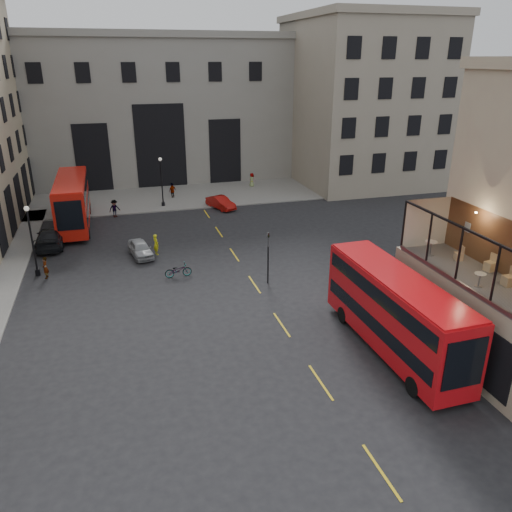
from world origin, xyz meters
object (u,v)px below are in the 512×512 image
object	(u,v)px
traffic_light_far	(70,206)
cafe_chair_b	(508,280)
street_lamp_b	(162,185)
pedestrian_c	(172,191)
car_a	(140,249)
car_b	(221,203)
pedestrian_e	(45,268)
cafe_table_far	(431,246)
cafe_table_mid	(480,278)
traffic_light_near	(268,251)
bus_near	(395,309)
cyclist	(156,244)
pedestrian_d	(252,180)
street_lamp_a	(33,245)
car_c	(50,238)
bicycle	(178,270)
pedestrian_a	(60,218)
cafe_chair_d	(459,256)
pedestrian_b	(115,209)
bus_far	(73,200)
cafe_chair_c	(490,266)

from	to	relation	value
traffic_light_far	cafe_chair_b	bearing A→B (deg)	-52.60
street_lamp_b	pedestrian_c	bearing A→B (deg)	65.61
street_lamp_b	car_a	size ratio (longest dim) A/B	1.42
car_b	pedestrian_e	xyz separation A→B (m)	(-16.16, -14.20, 0.16)
car_a	cafe_table_far	xyz separation A→B (m)	(15.35, -16.25, 4.51)
car_a	pedestrian_e	size ratio (longest dim) A/B	2.30
car_b	pedestrian_c	world-z (taller)	pedestrian_c
street_lamp_b	cafe_table_mid	size ratio (longest dim) A/B	7.70
traffic_light_near	car_a	size ratio (longest dim) A/B	1.01
pedestrian_e	bus_near	bearing A→B (deg)	54.90
cyclist	cafe_table_mid	distance (m)	25.25
traffic_light_far	pedestrian_d	world-z (taller)	traffic_light_far
car_a	pedestrian_e	distance (m)	7.40
street_lamp_a	cyclist	bearing A→B (deg)	12.15
traffic_light_far	cafe_chair_b	world-z (taller)	cafe_chair_b
cyclist	pedestrian_e	xyz separation A→B (m)	(-8.22, -2.59, -0.05)
street_lamp_b	car_c	bearing A→B (deg)	-137.39
pedestrian_d	cafe_table_far	size ratio (longest dim) A/B	2.13
bicycle	car_c	bearing A→B (deg)	43.46
pedestrian_d	pedestrian_c	bearing A→B (deg)	77.18
cyclist	pedestrian_a	size ratio (longest dim) A/B	1.08
traffic_light_far	street_lamp_a	xyz separation A→B (m)	(-2.00, -10.00, -0.03)
cafe_table_mid	cafe_chair_d	world-z (taller)	cafe_chair_d
traffic_light_far	pedestrian_a	distance (m)	2.78
traffic_light_far	pedestrian_b	xyz separation A→B (m)	(3.89, 3.52, -1.53)
cyclist	cafe_chair_d	bearing A→B (deg)	-159.59
cyclist	cafe_chair_b	bearing A→B (deg)	-164.37
street_lamp_b	car_b	xyz separation A→B (m)	(5.83, -2.48, -1.74)
bus_far	cafe_chair_c	xyz separation A→B (m)	(22.46, -28.84, 2.28)
traffic_light_near	pedestrian_a	distance (m)	23.55
bus_near	cafe_table_mid	xyz separation A→B (m)	(2.90, -2.47, 2.57)
pedestrian_e	cafe_chair_d	distance (m)	27.99
bus_far	cafe_chair_c	distance (m)	36.63
car_a	pedestrian_c	size ratio (longest dim) A/B	2.10
cafe_chair_d	pedestrian_a	bearing A→B (deg)	130.24
traffic_light_near	cafe_table_mid	world-z (taller)	cafe_table_mid
pedestrian_b	bus_far	bearing A→B (deg)	-175.49
car_c	pedestrian_c	distance (m)	17.59
cafe_chair_c	bicycle	bearing A→B (deg)	135.98
traffic_light_far	cafe_chair_c	xyz separation A→B (m)	(22.64, -27.28, 2.46)
bus_far	pedestrian_c	world-z (taller)	bus_far
car_c	cafe_chair_c	distance (m)	34.03
pedestrian_d	cafe_chair_d	distance (m)	37.66
traffic_light_near	bus_far	size ratio (longest dim) A/B	0.33
pedestrian_b	cafe_table_mid	xyz separation A→B (m)	(16.91, -32.26, 4.16)
bus_near	cafe_chair_c	size ratio (longest dim) A/B	11.80
street_lamp_b	pedestrian_e	bearing A→B (deg)	-121.78
cafe_table_far	cafe_chair_d	size ratio (longest dim) A/B	1.00
street_lamp_a	cafe_table_far	distance (m)	27.27
cyclist	cafe_table_far	size ratio (longest dim) A/B	2.10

